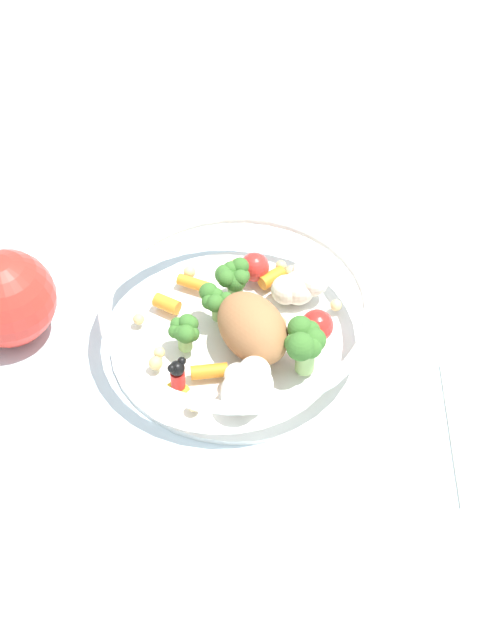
% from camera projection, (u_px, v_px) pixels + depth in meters
% --- Properties ---
extents(ground_plane, '(2.40, 2.40, 0.00)m').
position_uv_depth(ground_plane, '(242.00, 334.00, 0.79)').
color(ground_plane, silver).
extents(food_container, '(0.23, 0.23, 0.06)m').
position_uv_depth(food_container, '(248.00, 323.00, 0.76)').
color(food_container, white).
rests_on(food_container, ground_plane).
extents(loose_apple, '(0.08, 0.08, 0.09)m').
position_uv_depth(loose_apple, '(7.00, 298.00, 0.76)').
color(loose_apple, red).
rests_on(loose_apple, ground_plane).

